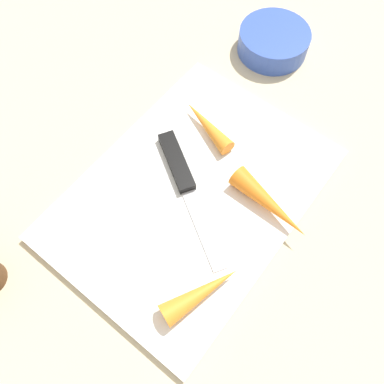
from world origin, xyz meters
The scene contains 7 objects.
ground_plane centered at (0.00, 0.00, 0.00)m, with size 1.40×1.40×0.00m, color #C6B793.
cutting_board centered at (0.00, 0.00, 0.01)m, with size 0.36×0.26×0.01m, color white.
knife centered at (-0.01, -0.03, 0.02)m, with size 0.12×0.18×0.01m.
carrot_longest centered at (-0.04, 0.09, 0.03)m, with size 0.03×0.03×0.11m, color orange.
carrot_medium centered at (0.10, 0.09, 0.03)m, with size 0.03×0.03×0.10m, color orange.
carrot_shortest centered at (-0.09, -0.04, 0.02)m, with size 0.02×0.02×0.09m, color orange.
small_bowl centered at (-0.28, -0.06, 0.02)m, with size 0.11×0.11×0.04m, color #3351B2.
Camera 1 is at (0.17, 0.13, 0.46)m, focal length 36.22 mm.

